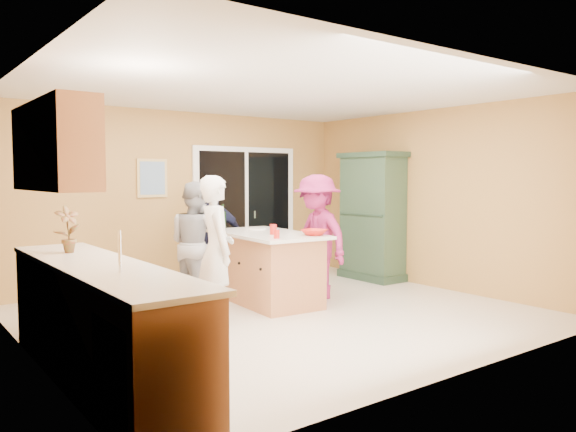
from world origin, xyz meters
TOP-DOWN VIEW (x-y plane):
  - floor at (0.00, 0.00)m, footprint 5.50×5.50m
  - ceiling at (0.00, 0.00)m, footprint 5.50×5.00m
  - wall_back at (0.00, 2.50)m, footprint 5.50×0.10m
  - wall_front at (0.00, -2.50)m, footprint 5.50×0.10m
  - wall_left at (-2.75, 0.00)m, footprint 0.10×5.00m
  - wall_right at (2.75, 0.00)m, footprint 0.10×5.00m
  - left_cabinet_run at (-2.45, -1.05)m, footprint 0.65×3.05m
  - upper_cabinets at (-2.58, -0.20)m, footprint 0.35×1.60m
  - sliding_door at (1.05, 2.46)m, footprint 1.90×0.07m
  - framed_picture at (-0.55, 2.48)m, footprint 0.46×0.04m
  - kitchen_island at (0.21, 0.64)m, footprint 1.05×1.78m
  - green_hutch at (2.49, 1.01)m, footprint 0.57×1.09m
  - woman_white at (-0.84, 0.09)m, footprint 0.53×0.68m
  - woman_grey at (-0.60, 1.03)m, footprint 0.76×0.88m
  - woman_navy at (0.02, 1.70)m, footprint 0.96×0.65m
  - woman_magenta at (0.87, 0.42)m, footprint 0.62×1.07m
  - serving_bowl at (0.48, 0.01)m, footprint 0.37×0.37m
  - tulip_vase at (-2.45, -0.11)m, footprint 0.24×0.19m
  - tumbler_near at (-0.09, -0.01)m, footprint 0.08×0.08m
  - tumbler_far at (0.13, 0.38)m, footprint 0.11×0.11m
  - wine_bottle at (-0.09, 1.24)m, footprint 0.08×0.08m
  - white_plate at (0.36, 1.09)m, footprint 0.26×0.26m

SIDE VIEW (x-z plane):
  - floor at x=0.00m, z-range 0.00..0.00m
  - kitchen_island at x=0.21m, z-range -0.03..0.88m
  - left_cabinet_run at x=-2.45m, z-range -0.16..1.08m
  - woman_navy at x=0.02m, z-range 0.00..1.52m
  - woman_grey at x=-0.60m, z-range 0.00..1.56m
  - woman_white at x=-0.84m, z-range 0.00..1.63m
  - woman_magenta at x=0.87m, z-range 0.00..1.65m
  - white_plate at x=0.36m, z-range 0.91..0.92m
  - serving_bowl at x=0.48m, z-range 0.91..0.98m
  - tumbler_near at x=-0.09m, z-range 0.91..1.01m
  - tumbler_far at x=0.13m, z-range 0.91..1.03m
  - green_hutch at x=2.49m, z-range -0.03..1.97m
  - wine_bottle at x=-0.09m, z-range 0.87..1.22m
  - sliding_door at x=1.05m, z-range 0.00..2.10m
  - tulip_vase at x=-2.45m, z-range 0.94..1.36m
  - wall_back at x=0.00m, z-range 0.00..2.60m
  - wall_front at x=0.00m, z-range 0.00..2.60m
  - wall_left at x=-2.75m, z-range 0.00..2.60m
  - wall_right at x=2.75m, z-range 0.00..2.60m
  - framed_picture at x=-0.55m, z-range 1.32..1.88m
  - upper_cabinets at x=-2.58m, z-range 1.50..2.25m
  - ceiling at x=0.00m, z-range 2.55..2.65m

